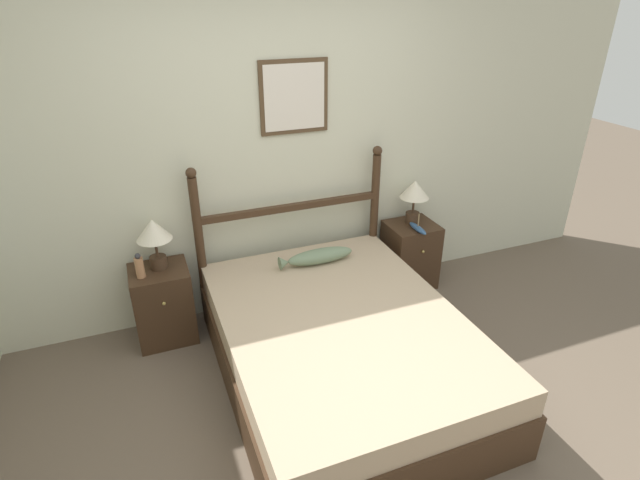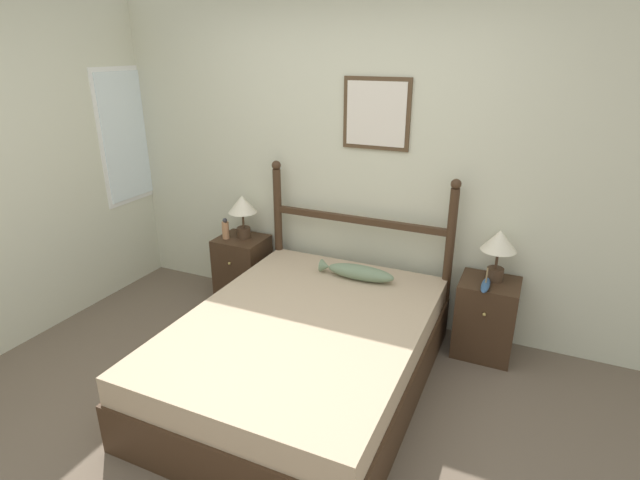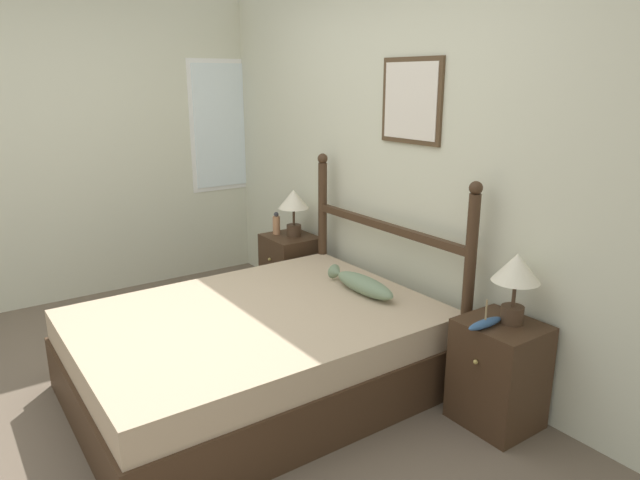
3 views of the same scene
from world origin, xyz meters
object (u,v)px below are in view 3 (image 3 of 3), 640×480
at_px(table_lamp_right, 516,273).
at_px(fish_pillow, 362,284).
at_px(nightstand_right, 498,373).
at_px(bed, 257,351).
at_px(table_lamp_left, 294,203).
at_px(model_boat, 485,323).
at_px(nightstand_left, 290,270).
at_px(bottle, 276,224).

height_order(table_lamp_right, fish_pillow, table_lamp_right).
bearing_deg(nightstand_right, table_lamp_right, 66.06).
distance_m(bed, table_lamp_left, 1.52).
relative_size(table_lamp_right, model_boat, 1.55).
bearing_deg(table_lamp_left, bed, -41.86).
xyz_separation_m(nightstand_right, table_lamp_right, (0.02, 0.04, 0.56)).
distance_m(bed, nightstand_left, 1.38).
relative_size(nightstand_left, fish_pillow, 0.99).
height_order(table_lamp_right, model_boat, table_lamp_right).
distance_m(nightstand_right, table_lamp_right, 0.57).
bearing_deg(model_boat, table_lamp_left, 175.89).
distance_m(nightstand_left, nightstand_right, 2.10).
bearing_deg(nightstand_right, nightstand_left, 180.00).
xyz_separation_m(nightstand_right, model_boat, (-0.02, -0.12, 0.31)).
distance_m(bed, model_boat, 1.34).
height_order(nightstand_right, model_boat, model_boat).
bearing_deg(nightstand_left, table_lamp_left, 63.92).
height_order(table_lamp_left, table_lamp_right, same).
bearing_deg(bottle, fish_pillow, -5.69).
distance_m(nightstand_left, fish_pillow, 1.20).
distance_m(table_lamp_right, bottle, 2.24).
relative_size(nightstand_left, nightstand_right, 1.00).
bearing_deg(table_lamp_right, bottle, -177.45).
bearing_deg(bed, fish_pillow, 81.41).
height_order(bed, bottle, bottle).
height_order(bed, nightstand_left, nightstand_left).
bearing_deg(table_lamp_right, bed, -138.65).
bearing_deg(nightstand_right, table_lamp_left, 179.19).
xyz_separation_m(nightstand_left, table_lamp_left, (0.01, 0.03, 0.56)).
xyz_separation_m(table_lamp_right, fish_pillow, (-0.96, -0.23, -0.30)).
bearing_deg(nightstand_left, bottle, -153.62).
bearing_deg(table_lamp_left, fish_pillow, -10.59).
relative_size(nightstand_left, table_lamp_right, 1.54).
bearing_deg(bed, nightstand_left, 139.45).
height_order(bottle, fish_pillow, bottle).
height_order(bed, fish_pillow, fish_pillow).
bearing_deg(nightstand_right, fish_pillow, -168.92).
distance_m(bottle, fish_pillow, 1.28).
height_order(bottle, model_boat, bottle).
distance_m(nightstand_right, table_lamp_left, 2.16).
bearing_deg(fish_pillow, nightstand_left, 170.95).
distance_m(table_lamp_left, bottle, 0.25).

